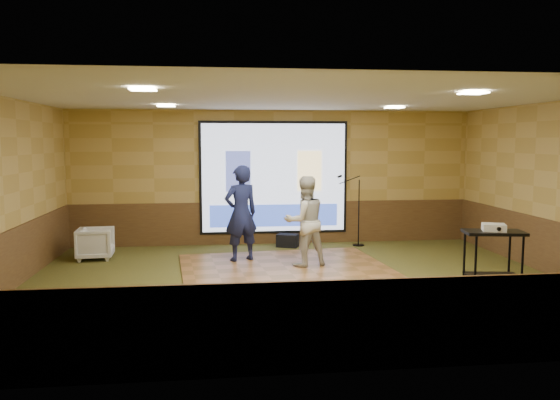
{
  "coord_description": "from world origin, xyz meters",
  "views": [
    {
      "loc": [
        -1.3,
        -8.67,
        2.33
      ],
      "look_at": [
        -0.19,
        0.67,
        1.3
      ],
      "focal_mm": 35.0,
      "sensor_mm": 36.0,
      "label": 1
    }
  ],
  "objects": [
    {
      "name": "player_right",
      "position": [
        0.32,
        1.1,
        0.86
      ],
      "size": [
        0.94,
        0.81,
        1.66
      ],
      "primitive_type": "imported",
      "rotation": [
        0.0,
        0.0,
        3.4
      ],
      "color": "beige",
      "rests_on": "dance_floor"
    },
    {
      "name": "room_shell",
      "position": [
        0.0,
        0.0,
        2.09
      ],
      "size": [
        9.04,
        7.04,
        3.02
      ],
      "color": "tan",
      "rests_on": "ground"
    },
    {
      "name": "dance_floor",
      "position": [
        -0.06,
        1.1,
        0.01
      ],
      "size": [
        3.98,
        3.18,
        0.03
      ],
      "primitive_type": "cube",
      "rotation": [
        0.0,
        0.0,
        0.09
      ],
      "color": "#916035",
      "rests_on": "ground"
    },
    {
      "name": "banquet_chair",
      "position": [
        -3.66,
        2.26,
        0.31
      ],
      "size": [
        0.73,
        0.71,
        0.62
      ],
      "primitive_type": "imported",
      "rotation": [
        0.0,
        0.0,
        1.64
      ],
      "color": "gray",
      "rests_on": "ground"
    },
    {
      "name": "wainscot_right",
      "position": [
        4.48,
        0.0,
        0.47
      ],
      "size": [
        0.04,
        7.0,
        0.95
      ],
      "primitive_type": "cube",
      "color": "#4A2D18",
      "rests_on": "ground"
    },
    {
      "name": "ground",
      "position": [
        0.0,
        0.0,
        0.0
      ],
      "size": [
        9.0,
        9.0,
        0.0
      ],
      "primitive_type": "plane",
      "color": "#333C1B",
      "rests_on": "ground"
    },
    {
      "name": "downlight_se",
      "position": [
        2.2,
        -1.5,
        2.97
      ],
      "size": [
        0.32,
        0.32,
        0.02
      ],
      "primitive_type": "cube",
      "color": "#FFEEBF",
      "rests_on": "room_shell"
    },
    {
      "name": "wainscot_back",
      "position": [
        0.0,
        3.48,
        0.47
      ],
      "size": [
        9.0,
        0.04,
        0.95
      ],
      "primitive_type": "cube",
      "color": "#4A2D18",
      "rests_on": "ground"
    },
    {
      "name": "downlight_ne",
      "position": [
        2.2,
        1.8,
        2.97
      ],
      "size": [
        0.32,
        0.32,
        0.02
      ],
      "primitive_type": "cube",
      "color": "#FFEEBF",
      "rests_on": "room_shell"
    },
    {
      "name": "player_left",
      "position": [
        -0.83,
        1.68,
        0.94
      ],
      "size": [
        0.78,
        0.65,
        1.83
      ],
      "primitive_type": "imported",
      "rotation": [
        0.0,
        0.0,
        3.51
      ],
      "color": "#161C45",
      "rests_on": "dance_floor"
    },
    {
      "name": "downlight_nw",
      "position": [
        -2.2,
        1.8,
        2.97
      ],
      "size": [
        0.32,
        0.32,
        0.02
      ],
      "primitive_type": "cube",
      "color": "#FFEEBF",
      "rests_on": "room_shell"
    },
    {
      "name": "av_table",
      "position": [
        2.96,
        -0.82,
        0.65
      ],
      "size": [
        0.89,
        0.47,
        0.94
      ],
      "rotation": [
        0.0,
        0.0,
        -0.16
      ],
      "color": "black",
      "rests_on": "ground"
    },
    {
      "name": "projector_screen",
      "position": [
        0.0,
        3.44,
        1.47
      ],
      "size": [
        3.32,
        0.06,
        2.52
      ],
      "color": "black",
      "rests_on": "room_shell"
    },
    {
      "name": "duffel_bag",
      "position": [
        0.26,
        3.04,
        0.14
      ],
      "size": [
        0.53,
        0.46,
        0.28
      ],
      "primitive_type": "cube",
      "rotation": [
        0.0,
        0.0,
        -0.41
      ],
      "color": "black",
      "rests_on": "ground"
    },
    {
      "name": "projector",
      "position": [
        2.95,
        -0.82,
        1.0
      ],
      "size": [
        0.41,
        0.37,
        0.11
      ],
      "primitive_type": "cube",
      "rotation": [
        0.0,
        0.0,
        -0.34
      ],
      "color": "white",
      "rests_on": "av_table"
    },
    {
      "name": "wainscot_front",
      "position": [
        0.0,
        -3.48,
        0.47
      ],
      "size": [
        9.0,
        0.04,
        0.95
      ],
      "primitive_type": "cube",
      "color": "#4A2D18",
      "rests_on": "ground"
    },
    {
      "name": "downlight_sw",
      "position": [
        -2.2,
        -1.5,
        2.97
      ],
      "size": [
        0.32,
        0.32,
        0.02
      ],
      "primitive_type": "cube",
      "color": "#FFEEBF",
      "rests_on": "room_shell"
    },
    {
      "name": "wainscot_left",
      "position": [
        -4.48,
        0.0,
        0.47
      ],
      "size": [
        0.04,
        7.0,
        0.95
      ],
      "primitive_type": "cube",
      "color": "#4A2D18",
      "rests_on": "ground"
    },
    {
      "name": "mic_stand",
      "position": [
        1.79,
        3.01,
        0.49
      ],
      "size": [
        0.62,
        0.25,
        1.59
      ],
      "rotation": [
        0.0,
        0.0,
        0.2
      ],
      "color": "black",
      "rests_on": "ground"
    }
  ]
}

